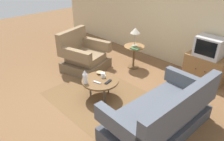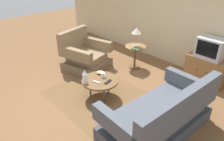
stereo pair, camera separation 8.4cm
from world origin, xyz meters
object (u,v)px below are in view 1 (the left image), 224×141
(bowl, at_px, (100,73))
(book, at_px, (135,49))
(vase, at_px, (85,77))
(television, at_px, (209,47))
(table_lamp, at_px, (135,31))
(armchair, at_px, (84,57))
(side_table, at_px, (134,52))
(tv_remote_dark, at_px, (108,82))
(tv_stand, at_px, (204,68))
(tv_remote_silver, at_px, (97,82))
(couch, at_px, (162,116))
(coffee_table, at_px, (100,81))
(mug, at_px, (103,75))

(bowl, height_order, book, book)
(bowl, bearing_deg, vase, -79.13)
(television, xyz_separation_m, table_lamp, (-1.52, -0.67, 0.15))
(book, bearing_deg, vase, -87.80)
(armchair, xyz_separation_m, television, (2.36, 1.62, 0.48))
(side_table, distance_m, tv_remote_dark, 1.56)
(tv_stand, bearing_deg, tv_remote_silver, -115.05)
(television, xyz_separation_m, book, (-1.38, -0.82, -0.20))
(tv_remote_dark, height_order, tv_remote_silver, same)
(side_table, relative_size, vase, 2.09)
(vase, bearing_deg, tv_remote_dark, 49.83)
(couch, relative_size, tv_remote_dark, 10.02)
(armchair, distance_m, vase, 1.43)
(couch, distance_m, coffee_table, 1.37)
(mug, bearing_deg, couch, -0.94)
(book, bearing_deg, armchair, -144.43)
(book, bearing_deg, bowl, -89.60)
(tv_remote_dark, bearing_deg, mug, 62.25)
(mug, distance_m, tv_remote_dark, 0.22)
(couch, height_order, tv_stand, couch)
(mug, bearing_deg, tv_stand, 60.97)
(armchair, xyz_separation_m, book, (0.98, 0.80, 0.28))
(armchair, bearing_deg, mug, 55.92)
(armchair, distance_m, bowl, 1.14)
(vase, relative_size, book, 1.30)
(tv_stand, relative_size, tv_remote_dark, 4.60)
(table_lamp, bearing_deg, tv_remote_silver, -74.16)
(television, distance_m, mug, 2.37)
(television, bearing_deg, vase, -116.33)
(armchair, bearing_deg, tv_stand, 110.03)
(bowl, bearing_deg, tv_remote_silver, -49.78)
(side_table, distance_m, vase, 1.80)
(tv_stand, relative_size, table_lamp, 1.86)
(television, distance_m, tv_remote_silver, 2.54)
(side_table, distance_m, table_lamp, 0.53)
(television, height_order, tv_remote_dark, television)
(couch, bearing_deg, bowl, 89.92)
(bowl, distance_m, book, 1.20)
(couch, bearing_deg, tv_remote_silver, 101.03)
(television, bearing_deg, coffee_table, -117.07)
(coffee_table, relative_size, tv_remote_dark, 3.86)
(tv_stand, relative_size, bowl, 6.10)
(armchair, bearing_deg, book, 114.84)
(tv_remote_silver, bearing_deg, table_lamp, 90.28)
(couch, height_order, tv_remote_dark, couch)
(bowl, xyz_separation_m, tv_remote_dark, (0.36, -0.11, -0.01))
(bowl, relative_size, tv_remote_dark, 0.75)
(coffee_table, relative_size, mug, 5.24)
(television, relative_size, vase, 1.96)
(bowl, height_order, tv_remote_silver, bowl)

